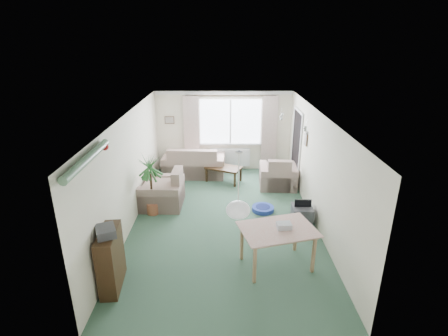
{
  "coord_description": "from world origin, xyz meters",
  "views": [
    {
      "loc": [
        -0.02,
        -6.9,
        3.9
      ],
      "look_at": [
        0.0,
        0.3,
        1.15
      ],
      "focal_mm": 28.0,
      "sensor_mm": 36.0,
      "label": 1
    }
  ],
  "objects_px": {
    "sofa": "(194,161)",
    "bookshelf": "(111,260)",
    "coffee_table": "(224,174)",
    "armchair_corner": "(278,171)",
    "pet_bed": "(263,209)",
    "dining_table": "(277,248)",
    "tv_cube": "(302,215)",
    "armchair_left": "(162,188)",
    "houseplant": "(151,185)"
  },
  "relations": [
    {
      "from": "sofa",
      "to": "bookshelf",
      "type": "height_order",
      "value": "bookshelf"
    },
    {
      "from": "sofa",
      "to": "coffee_table",
      "type": "bearing_deg",
      "value": 153.47
    },
    {
      "from": "armchair_corner",
      "to": "pet_bed",
      "type": "distance_m",
      "value": 1.59
    },
    {
      "from": "dining_table",
      "to": "tv_cube",
      "type": "distance_m",
      "value": 1.67
    },
    {
      "from": "coffee_table",
      "to": "tv_cube",
      "type": "distance_m",
      "value": 2.95
    },
    {
      "from": "armchair_left",
      "to": "coffee_table",
      "type": "distance_m",
      "value": 2.11
    },
    {
      "from": "armchair_left",
      "to": "dining_table",
      "type": "relative_size",
      "value": 0.87
    },
    {
      "from": "coffee_table",
      "to": "houseplant",
      "type": "relative_size",
      "value": 0.67
    },
    {
      "from": "armchair_left",
      "to": "bookshelf",
      "type": "xyz_separation_m",
      "value": [
        -0.34,
        -2.95,
        0.04
      ]
    },
    {
      "from": "bookshelf",
      "to": "sofa",
      "type": "bearing_deg",
      "value": 73.99
    },
    {
      "from": "sofa",
      "to": "tv_cube",
      "type": "xyz_separation_m",
      "value": [
        2.58,
        -2.9,
        -0.23
      ]
    },
    {
      "from": "armchair_corner",
      "to": "coffee_table",
      "type": "xyz_separation_m",
      "value": [
        -1.48,
        0.35,
        -0.22
      ]
    },
    {
      "from": "armchair_corner",
      "to": "pet_bed",
      "type": "relative_size",
      "value": 1.89
    },
    {
      "from": "armchair_corner",
      "to": "dining_table",
      "type": "bearing_deg",
      "value": 84.81
    },
    {
      "from": "armchair_left",
      "to": "coffee_table",
      "type": "xyz_separation_m",
      "value": [
        1.5,
        1.47,
        -0.24
      ]
    },
    {
      "from": "sofa",
      "to": "bookshelf",
      "type": "relative_size",
      "value": 1.76
    },
    {
      "from": "armchair_corner",
      "to": "tv_cube",
      "type": "distance_m",
      "value": 2.08
    },
    {
      "from": "armchair_corner",
      "to": "tv_cube",
      "type": "height_order",
      "value": "armchair_corner"
    },
    {
      "from": "bookshelf",
      "to": "dining_table",
      "type": "relative_size",
      "value": 0.85
    },
    {
      "from": "bookshelf",
      "to": "houseplant",
      "type": "height_order",
      "value": "houseplant"
    },
    {
      "from": "armchair_left",
      "to": "pet_bed",
      "type": "height_order",
      "value": "armchair_left"
    },
    {
      "from": "sofa",
      "to": "armchair_corner",
      "type": "xyz_separation_m",
      "value": [
        2.35,
        -0.84,
        -0.01
      ]
    },
    {
      "from": "houseplant",
      "to": "tv_cube",
      "type": "distance_m",
      "value": 3.42
    },
    {
      "from": "dining_table",
      "to": "pet_bed",
      "type": "height_order",
      "value": "dining_table"
    },
    {
      "from": "sofa",
      "to": "tv_cube",
      "type": "relative_size",
      "value": 3.79
    },
    {
      "from": "sofa",
      "to": "bookshelf",
      "type": "xyz_separation_m",
      "value": [
        -0.96,
        -4.9,
        0.06
      ]
    },
    {
      "from": "pet_bed",
      "to": "bookshelf",
      "type": "bearing_deg",
      "value": -136.47
    },
    {
      "from": "houseplant",
      "to": "dining_table",
      "type": "bearing_deg",
      "value": -37.37
    },
    {
      "from": "armchair_corner",
      "to": "sofa",
      "type": "bearing_deg",
      "value": -16.11
    },
    {
      "from": "coffee_table",
      "to": "pet_bed",
      "type": "bearing_deg",
      "value": -62.69
    },
    {
      "from": "armchair_left",
      "to": "houseplant",
      "type": "relative_size",
      "value": 0.71
    },
    {
      "from": "armchair_left",
      "to": "bookshelf",
      "type": "bearing_deg",
      "value": -4.82
    },
    {
      "from": "sofa",
      "to": "armchair_left",
      "type": "relative_size",
      "value": 1.73
    },
    {
      "from": "tv_cube",
      "to": "houseplant",
      "type": "bearing_deg",
      "value": 173.66
    },
    {
      "from": "armchair_left",
      "to": "coffee_table",
      "type": "height_order",
      "value": "armchair_left"
    },
    {
      "from": "dining_table",
      "to": "tv_cube",
      "type": "height_order",
      "value": "dining_table"
    },
    {
      "from": "houseplant",
      "to": "pet_bed",
      "type": "relative_size",
      "value": 2.78
    },
    {
      "from": "sofa",
      "to": "pet_bed",
      "type": "bearing_deg",
      "value": 131.0
    },
    {
      "from": "tv_cube",
      "to": "pet_bed",
      "type": "bearing_deg",
      "value": 143.48
    },
    {
      "from": "sofa",
      "to": "armchair_left",
      "type": "xyz_separation_m",
      "value": [
        -0.62,
        -1.96,
        0.01
      ]
    },
    {
      "from": "sofa",
      "to": "tv_cube",
      "type": "bearing_deg",
      "value": 134.33
    },
    {
      "from": "tv_cube",
      "to": "pet_bed",
      "type": "distance_m",
      "value": 1.01
    },
    {
      "from": "dining_table",
      "to": "armchair_corner",
      "type": "bearing_deg",
      "value": 81.22
    },
    {
      "from": "bookshelf",
      "to": "dining_table",
      "type": "xyz_separation_m",
      "value": [
        2.77,
        0.53,
        -0.14
      ]
    },
    {
      "from": "armchair_left",
      "to": "dining_table",
      "type": "bearing_deg",
      "value": 46.92
    },
    {
      "from": "armchair_corner",
      "to": "houseplant",
      "type": "distance_m",
      "value": 3.51
    },
    {
      "from": "tv_cube",
      "to": "pet_bed",
      "type": "xyz_separation_m",
      "value": [
        -0.78,
        0.62,
        -0.16
      ]
    },
    {
      "from": "tv_cube",
      "to": "dining_table",
      "type": "bearing_deg",
      "value": -115.51
    },
    {
      "from": "coffee_table",
      "to": "sofa",
      "type": "bearing_deg",
      "value": 150.74
    },
    {
      "from": "bookshelf",
      "to": "houseplant",
      "type": "xyz_separation_m",
      "value": [
        0.19,
        2.5,
        0.21
      ]
    }
  ]
}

